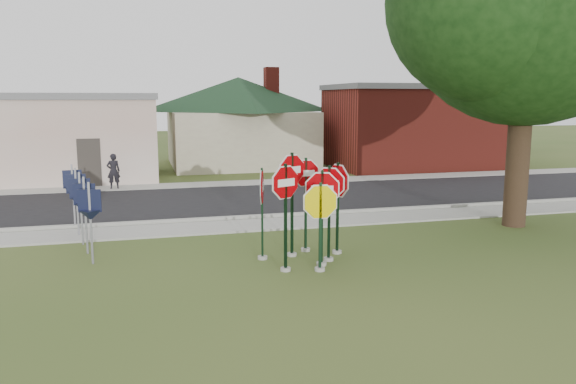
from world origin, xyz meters
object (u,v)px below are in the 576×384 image
object	(u,v)px
stop_sign_yellow	(320,216)
pedestrian	(113,171)
stop_sign_center	(322,204)
stop_sign_left	(285,202)

from	to	relation	value
stop_sign_yellow	pedestrian	bearing A→B (deg)	110.67
stop_sign_center	stop_sign_yellow	bearing A→B (deg)	-113.34
stop_sign_center	stop_sign_left	world-z (taller)	stop_sign_left
stop_sign_left	pedestrian	size ratio (longest dim) A/B	1.70
stop_sign_yellow	pedestrian	size ratio (longest dim) A/B	1.42
pedestrian	stop_sign_yellow	bearing A→B (deg)	104.07
stop_sign_center	stop_sign_left	size ratio (longest dim) A/B	0.93
stop_sign_left	pedestrian	bearing A→B (deg)	107.99
stop_sign_center	pedestrian	xyz separation A→B (m)	(-5.26, 13.06, -0.66)
stop_sign_yellow	stop_sign_left	size ratio (longest dim) A/B	0.84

